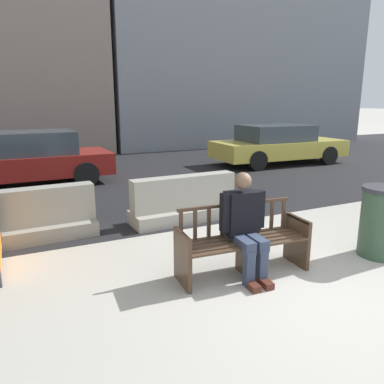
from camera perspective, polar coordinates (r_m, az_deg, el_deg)
ground_plane at (r=4.69m, az=18.72°, el=-14.47°), size 200.00×200.00×0.00m
street_asphalt at (r=12.16m, az=-10.97°, el=3.21°), size 120.00×12.00×0.01m
street_bench at (r=4.84m, az=7.68°, el=-7.80°), size 1.72×0.65×0.88m
seated_person at (r=4.69m, az=8.05°, el=-4.71°), size 0.59×0.74×1.31m
jersey_barrier_centre at (r=6.90m, az=-1.20°, el=-1.60°), size 2.02×0.74×0.84m
jersey_barrier_left at (r=6.45m, az=-23.42°, el=-3.87°), size 2.02×0.76×0.84m
car_taxi_near at (r=13.54m, az=13.00°, el=7.07°), size 4.77×2.06×1.36m
car_sedan_mid at (r=10.68m, az=-23.29°, el=4.66°), size 4.13×1.94×1.40m
trash_bin at (r=5.93m, az=26.97°, el=-4.05°), size 0.61×0.61×1.00m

